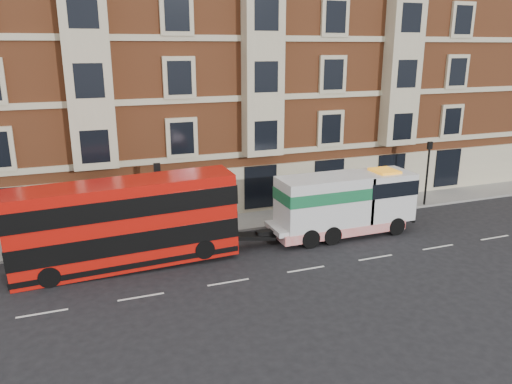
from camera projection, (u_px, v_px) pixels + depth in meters
ground at (306, 269)px, 24.49m from camera, size 120.00×120.00×0.00m
sidewalk at (253, 220)px, 31.21m from camera, size 90.00×3.00×0.15m
victorian_terrace at (223, 53)px, 35.32m from camera, size 45.00×12.00×20.40m
lamp_post_west at (159, 196)px, 27.29m from camera, size 0.35×0.15×4.35m
lamp_post_east at (428, 169)px, 33.37m from camera, size 0.35×0.15×4.35m
double_decker_bus at (126, 222)px, 24.27m from camera, size 10.74×2.46×4.35m
tow_truck at (342, 204)px, 28.46m from camera, size 8.60×2.54×3.58m
pedestrian at (60, 236)px, 26.12m from camera, size 0.70×0.57×1.67m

